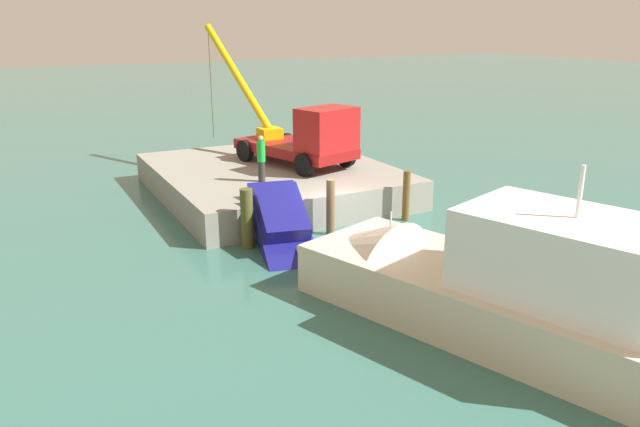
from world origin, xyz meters
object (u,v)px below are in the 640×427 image
object	(u,v)px
crane_truck	(303,135)
salvaged_car	(282,225)
dock_worker	(261,158)
moored_yacht	(467,298)

from	to	relation	value
crane_truck	salvaged_car	size ratio (longest dim) A/B	2.39
crane_truck	dock_worker	xyz separation A→B (m)	(1.77, -2.78, -0.42)
crane_truck	dock_worker	size ratio (longest dim) A/B	5.96
dock_worker	moored_yacht	xyz separation A→B (m)	(11.39, 1.14, -1.68)
moored_yacht	dock_worker	bearing A→B (deg)	-174.30
dock_worker	moored_yacht	world-z (taller)	moored_yacht
salvaged_car	moored_yacht	xyz separation A→B (m)	(7.29, 2.09, -0.18)
dock_worker	moored_yacht	bearing A→B (deg)	5.70
crane_truck	dock_worker	distance (m)	3.32
dock_worker	salvaged_car	size ratio (longest dim) A/B	0.40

